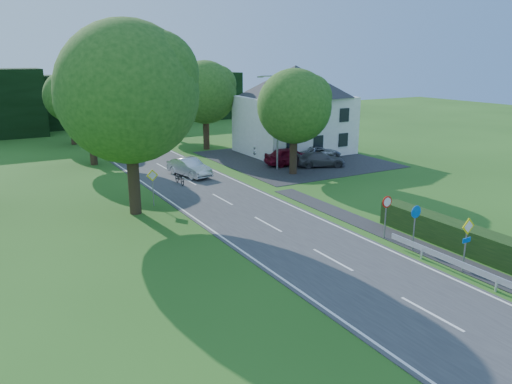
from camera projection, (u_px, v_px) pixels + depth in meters
road at (251, 215)px, 30.65m from camera, size 7.00×80.00×0.04m
parking_pad at (294, 159)px, 47.28m from camera, size 14.00×16.00×0.04m
line_edge_left at (202, 223)px, 29.08m from camera, size 0.12×80.00×0.01m
line_edge_right at (295, 207)px, 32.20m from camera, size 0.12×80.00×0.01m
line_centre at (251, 215)px, 30.64m from camera, size 0.12×80.00×0.01m
tree_main at (130, 120)px, 29.58m from camera, size 9.40×9.40×11.64m
tree_left_far at (90, 117)px, 43.84m from camera, size 7.00×7.00×8.58m
tree_right_far at (206, 106)px, 51.21m from camera, size 7.40×7.40×9.09m
tree_left_back at (71, 108)px, 54.19m from camera, size 6.60×6.60×8.07m
tree_right_back at (169, 107)px, 57.62m from camera, size 6.20×6.20×7.56m
tree_right_mid at (294, 122)px, 40.29m from camera, size 7.00×7.00×8.58m
treeline_right at (144, 99)px, 72.04m from camera, size 30.00×5.00×7.00m
house_white at (295, 109)px, 49.59m from camera, size 10.60×8.40×8.60m
streetlight at (276, 118)px, 41.71m from camera, size 2.03×0.18×8.00m
sign_priority_right at (467, 235)px, 22.19m from camera, size 0.78×0.09×2.59m
sign_roundabout at (415, 219)px, 24.73m from camera, size 0.64×0.08×2.37m
sign_speed_limit at (387, 207)px, 26.37m from camera, size 0.64×0.11×2.37m
sign_priority_left at (153, 180)px, 32.20m from camera, size 0.78×0.09×2.44m
moving_car at (189, 167)px, 40.38m from camera, size 2.47×4.64×1.45m
motorcycle at (180, 178)px, 37.94m from camera, size 0.60×1.70×0.89m
parked_car_red at (290, 156)px, 44.47m from camera, size 4.89×2.61×1.58m
parked_car_silver_a at (274, 148)px, 48.82m from camera, size 4.85×3.24×1.51m
parked_car_grey at (320, 159)px, 43.91m from camera, size 4.72×3.29×1.27m
parked_car_silver_b at (318, 152)px, 47.07m from camera, size 4.73×2.65×1.25m
parasol at (288, 148)px, 48.03m from camera, size 2.14×2.17×1.79m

